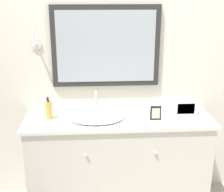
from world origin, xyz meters
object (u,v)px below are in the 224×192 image
object	(u,v)px
sink_basin	(96,117)
soap_bottle	(49,110)
appliance_box	(184,106)
picture_frame	(156,113)

from	to	relation	value
sink_basin	soap_bottle	world-z (taller)	sink_basin
sink_basin	appliance_box	xyz separation A→B (m)	(0.78, 0.09, 0.05)
appliance_box	picture_frame	bearing A→B (deg)	-153.12
sink_basin	soap_bottle	xyz separation A→B (m)	(-0.41, 0.04, 0.06)
soap_bottle	appliance_box	bearing A→B (deg)	2.48
appliance_box	soap_bottle	bearing A→B (deg)	-177.52
sink_basin	soap_bottle	bearing A→B (deg)	174.69
soap_bottle	sink_basin	bearing A→B (deg)	-5.31
sink_basin	picture_frame	world-z (taller)	sink_basin
soap_bottle	picture_frame	size ratio (longest dim) A/B	1.55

